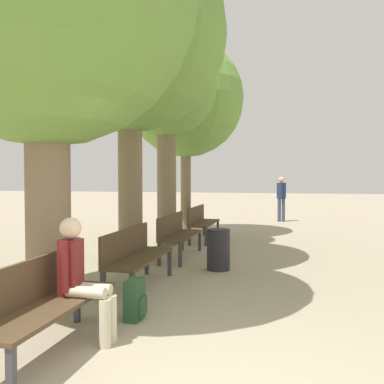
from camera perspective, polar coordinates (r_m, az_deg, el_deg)
name	(u,v)px	position (r m, az deg, el deg)	size (l,w,h in m)	color
bench_row_0	(42,298)	(4.41, -19.37, -13.20)	(0.50, 1.84, 0.89)	#4C3823
bench_row_1	(134,253)	(6.56, -7.68, -8.04)	(0.50, 1.84, 0.89)	#4C3823
bench_row_2	(177,232)	(8.88, -2.03, -5.35)	(0.50, 1.84, 0.89)	#4C3823
bench_row_3	(201,220)	(11.26, 1.23, -3.77)	(0.50, 1.84, 0.89)	#4C3823
tree_row_1	(129,36)	(8.50, -8.33, 19.93)	(3.63, 3.63, 6.14)	#7A664C
tree_row_2	(166,90)	(10.58, -3.43, 13.36)	(2.44, 2.44, 5.07)	#7A664C
tree_row_3	(186,100)	(12.44, -0.84, 12.21)	(3.30, 3.30, 5.53)	#7A664C
person_seated	(82,275)	(4.54, -14.52, -10.72)	(0.57, 0.32, 1.27)	beige
backpack	(135,300)	(5.22, -7.62, -14.09)	(0.21, 0.31, 0.47)	#284C2D
pedestrian_near	(281,196)	(16.20, 11.83, -0.50)	(0.34, 0.30, 1.67)	#384260
trash_bin	(218,249)	(7.77, 3.53, -7.66)	(0.42, 0.42, 0.74)	#232328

